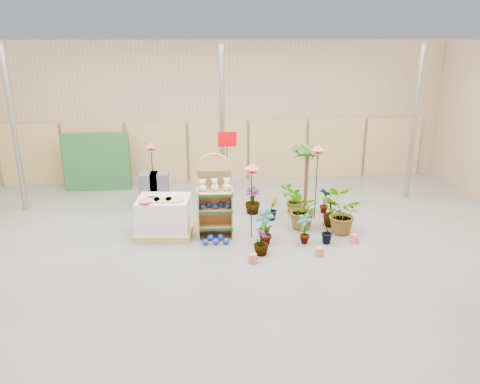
# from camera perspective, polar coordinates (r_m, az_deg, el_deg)

# --- Properties ---
(room) EXTENTS (15.20, 12.10, 4.70)m
(room) POSITION_cam_1_polar(r_m,az_deg,el_deg) (10.43, -1.33, 5.27)
(room) COLOR #5A5B54
(room) RESTS_ON ground
(display_shelf) EXTENTS (0.86, 0.56, 2.01)m
(display_shelf) POSITION_cam_1_polar(r_m,az_deg,el_deg) (11.16, -3.09, -0.81)
(display_shelf) COLOR #B07F44
(display_shelf) RESTS_ON ground
(teddy_bears) EXTENTS (0.74, 0.19, 0.31)m
(teddy_bears) POSITION_cam_1_polar(r_m,az_deg,el_deg) (10.96, -2.99, 0.79)
(teddy_bears) COLOR beige
(teddy_bears) RESTS_ON display_shelf
(gazing_balls_shelf) EXTENTS (0.74, 0.25, 0.14)m
(gazing_balls_shelf) POSITION_cam_1_polar(r_m,az_deg,el_deg) (11.08, -3.05, -1.64)
(gazing_balls_shelf) COLOR navy
(gazing_balls_shelf) RESTS_ON display_shelf
(gazing_balls_floor) EXTENTS (0.63, 0.39, 0.15)m
(gazing_balls_floor) POSITION_cam_1_polar(r_m,az_deg,el_deg) (10.99, -2.99, -5.85)
(gazing_balls_floor) COLOR navy
(gazing_balls_floor) RESTS_ON ground
(pallet_stack) EXTENTS (1.44, 1.25, 0.98)m
(pallet_stack) POSITION_cam_1_polar(r_m,az_deg,el_deg) (11.40, -9.25, -3.01)
(pallet_stack) COLOR #A7844F
(pallet_stack) RESTS_ON ground
(charcoal_planters) EXTENTS (0.80, 0.50, 1.00)m
(charcoal_planters) POSITION_cam_1_polar(r_m,az_deg,el_deg) (13.29, -10.37, 0.19)
(charcoal_planters) COLOR #35363D
(charcoal_planters) RESTS_ON ground
(trellis_stock) EXTENTS (2.00, 0.30, 1.80)m
(trellis_stock) POSITION_cam_1_polar(r_m,az_deg,el_deg) (15.20, -17.03, 3.55)
(trellis_stock) COLOR #215527
(trellis_stock) RESTS_ON ground
(offer_sign) EXTENTS (0.50, 0.08, 2.20)m
(offer_sign) POSITION_cam_1_polar(r_m,az_deg,el_deg) (12.60, -1.57, 4.55)
(offer_sign) COLOR gray
(offer_sign) RESTS_ON ground
(bird_table_front) EXTENTS (0.34, 0.34, 1.85)m
(bird_table_front) POSITION_cam_1_polar(r_m,az_deg,el_deg) (10.72, 1.46, 2.87)
(bird_table_front) COLOR black
(bird_table_front) RESTS_ON ground
(bird_table_right) EXTENTS (0.34, 0.34, 2.01)m
(bird_table_right) POSITION_cam_1_polar(r_m,az_deg,el_deg) (12.00, 9.49, 5.08)
(bird_table_right) COLOR black
(bird_table_right) RESTS_ON ground
(bird_table_back) EXTENTS (0.34, 0.34, 1.69)m
(bird_table_back) POSITION_cam_1_polar(r_m,az_deg,el_deg) (13.86, -10.80, 5.48)
(bird_table_back) COLOR black
(bird_table_back) RESTS_ON ground
(palm) EXTENTS (0.70, 0.70, 1.84)m
(palm) POSITION_cam_1_polar(r_m,az_deg,el_deg) (13.04, 8.24, 4.87)
(palm) COLOR #503020
(palm) RESTS_ON ground
(potted_plant_0) EXTENTS (0.55, 0.56, 0.89)m
(potted_plant_0) POSITION_cam_1_polar(r_m,az_deg,el_deg) (10.76, 3.09, -4.25)
(potted_plant_0) COLOR #2C5817
(potted_plant_0) RESTS_ON ground
(potted_plant_1) EXTENTS (0.44, 0.43, 0.62)m
(potted_plant_1) POSITION_cam_1_polar(r_m,az_deg,el_deg) (11.10, 3.09, -4.25)
(potted_plant_1) COLOR #2C5817
(potted_plant_1) RESTS_ON ground
(potted_plant_2) EXTENTS (1.10, 1.17, 1.04)m
(potted_plant_2) POSITION_cam_1_polar(r_m,az_deg,el_deg) (11.68, 7.63, -2.15)
(potted_plant_2) COLOR #2C5817
(potted_plant_2) RESTS_ON ground
(potted_plant_3) EXTENTS (0.58, 0.58, 0.73)m
(potted_plant_3) POSITION_cam_1_polar(r_m,az_deg,el_deg) (12.04, 11.06, -2.46)
(potted_plant_3) COLOR #2C5817
(potted_plant_3) RESTS_ON ground
(potted_plant_4) EXTENTS (0.44, 0.46, 0.73)m
(potted_plant_4) POSITION_cam_1_polar(r_m,az_deg,el_deg) (12.89, 10.30, -1.01)
(potted_plant_4) COLOR #2C5817
(potted_plant_4) RESTS_ON ground
(potted_plant_5) EXTENTS (0.37, 0.41, 0.60)m
(potted_plant_5) POSITION_cam_1_polar(r_m,az_deg,el_deg) (12.30, 3.95, -2.05)
(potted_plant_5) COLOR #2C5817
(potted_plant_5) RESTS_ON ground
(potted_plant_6) EXTENTS (0.89, 0.84, 0.77)m
(potted_plant_6) POSITION_cam_1_polar(r_m,az_deg,el_deg) (12.73, 6.61, -0.99)
(potted_plant_6) COLOR #2C5817
(potted_plant_6) RESTS_ON ground
(potted_plant_7) EXTENTS (0.41, 0.41, 0.61)m
(potted_plant_7) POSITION_cam_1_polar(r_m,az_deg,el_deg) (10.33, 2.59, -6.10)
(potted_plant_7) COLOR #2C5817
(potted_plant_7) RESTS_ON ground
(potted_plant_8) EXTENTS (0.45, 0.47, 0.74)m
(potted_plant_8) POSITION_cam_1_polar(r_m,az_deg,el_deg) (10.95, 7.85, -4.42)
(potted_plant_8) COLOR #2C5817
(potted_plant_8) RESTS_ON ground
(potted_plant_9) EXTENTS (0.40, 0.41, 0.58)m
(potted_plant_9) POSITION_cam_1_polar(r_m,az_deg,el_deg) (11.02, 10.48, -4.85)
(potted_plant_9) COLOR #2C5817
(potted_plant_9) RESTS_ON ground
(potted_plant_10) EXTENTS (1.20, 1.17, 1.02)m
(potted_plant_10) POSITION_cam_1_polar(r_m,az_deg,el_deg) (11.60, 12.09, -2.58)
(potted_plant_10) COLOR #2C5817
(potted_plant_10) RESTS_ON ground
(potted_plant_11) EXTENTS (0.44, 0.44, 0.73)m
(potted_plant_11) POSITION_cam_1_polar(r_m,az_deg,el_deg) (12.67, 1.55, -1.05)
(potted_plant_11) COLOR #2C5817
(potted_plant_11) RESTS_ON ground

